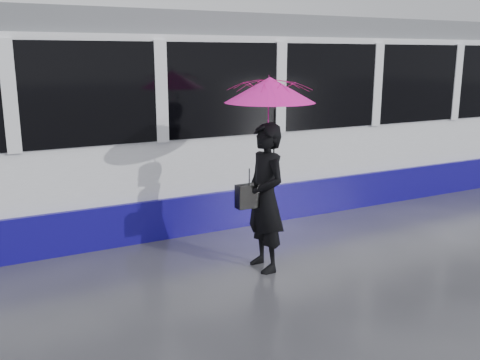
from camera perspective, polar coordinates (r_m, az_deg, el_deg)
ground at (r=7.33m, az=-0.61°, el=-8.56°), size 90.00×90.00×0.00m
rails at (r=9.50m, az=-7.49°, el=-3.48°), size 34.00×1.51×0.02m
tram at (r=9.16m, az=-7.90°, el=6.31°), size 26.00×2.56×3.35m
woman at (r=6.78m, az=2.70°, el=-1.90°), size 0.46×0.70×1.90m
umbrella at (r=6.60m, az=3.19°, el=7.70°), size 1.12×1.12×1.28m
handbag at (r=6.68m, az=0.99°, el=-1.71°), size 0.34×0.15×0.47m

